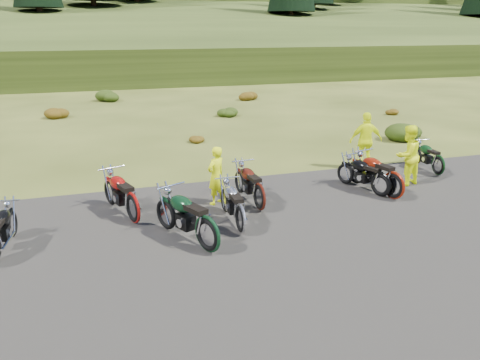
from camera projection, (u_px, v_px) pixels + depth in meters
name	position (u px, v px, depth m)	size (l,w,h in m)	color
ground	(293.00, 228.00, 11.30)	(300.00, 300.00, 0.00)	#394216
gravel_pad	(333.00, 266.00, 9.49)	(20.00, 12.00, 0.04)	black
hill_slope	(126.00, 66.00, 56.57)	(300.00, 46.00, 3.00)	#293612
hill_plateau	(106.00, 46.00, 110.90)	(300.00, 90.00, 9.17)	#293612
shrub_2	(56.00, 111.00, 24.44)	(1.30, 1.30, 0.77)	#61330C
shrub_3	(109.00, 94.00, 30.04)	(1.56, 1.56, 0.92)	#1B340D
shrub_4	(195.00, 137.00, 19.45)	(0.77, 0.77, 0.45)	#61330C
shrub_5	(227.00, 111.00, 25.05)	(1.03, 1.03, 0.61)	#1B340D
shrub_6	(247.00, 94.00, 30.65)	(1.30, 1.30, 0.77)	#61330C
shrub_7	(405.00, 129.00, 19.96)	(1.56, 1.56, 0.92)	#1B340D
shrub_8	(390.00, 110.00, 25.66)	(0.77, 0.77, 0.45)	#61330C
motorcycle_1	(134.00, 224.00, 11.54)	(2.20, 0.73, 1.15)	maroon
motorcycle_2	(208.00, 253.00, 10.06)	(2.32, 0.77, 1.22)	black
motorcycle_3	(241.00, 234.00, 10.98)	(2.00, 0.67, 1.05)	#B0B0B5
motorcycle_4	(259.00, 211.00, 12.34)	(2.07, 0.69, 1.08)	#43130B
motorcycle_5	(379.00, 197.00, 13.32)	(1.98, 0.66, 1.04)	black
motorcycle_6	(392.00, 200.00, 13.13)	(2.22, 0.74, 1.16)	maroon
motorcycle_7	(437.00, 176.00, 15.23)	(1.85, 0.62, 0.97)	black
person_middle	(216.00, 177.00, 12.53)	(0.58, 0.38, 1.60)	#DDEC0C
person_right_a	(407.00, 156.00, 14.04)	(0.89, 0.69, 1.83)	#DDEC0C
person_right_b	(366.00, 141.00, 15.69)	(1.12, 0.47, 1.91)	#DDEC0C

